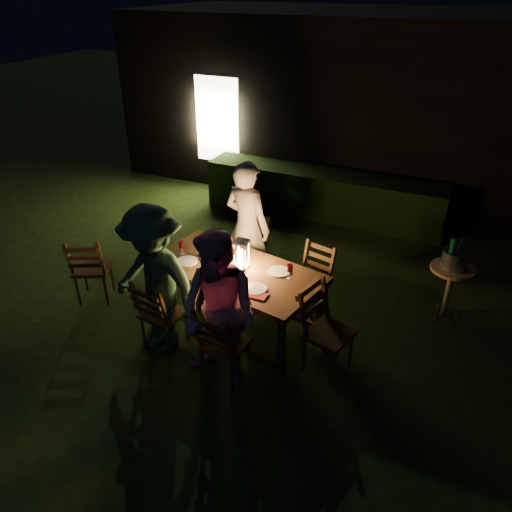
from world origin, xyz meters
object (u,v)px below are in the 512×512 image
at_px(person_house_side, 247,227).
at_px(person_opp_right, 219,313).
at_px(chair_near_right, 225,356).
at_px(chair_spare, 94,279).
at_px(chair_end, 326,345).
at_px(ice_bucket, 455,259).
at_px(dining_table, 236,274).
at_px(bottle_table, 218,251).
at_px(chair_far_right, 309,294).
at_px(bottle_bucket_b, 460,255).
at_px(chair_near_left, 163,325).
at_px(lantern, 241,256).
at_px(side_table, 452,273).
at_px(person_opp_left, 155,282).
at_px(chair_far_left, 245,267).
at_px(bottle_bucket_a, 451,256).

bearing_deg(person_house_side, person_opp_right, 118.76).
distance_m(chair_near_right, chair_spare, 2.35).
relative_size(chair_end, ice_bucket, 3.42).
bearing_deg(dining_table, bottle_table, 180.00).
distance_m(chair_far_right, bottle_bucket_b, 1.86).
bearing_deg(chair_spare, chair_near_left, -43.56).
bearing_deg(chair_near_left, chair_near_right, -4.84).
relative_size(lantern, bottle_bucket_b, 1.09).
bearing_deg(chair_far_right, bottle_bucket_b, -142.34).
bearing_deg(lantern, chair_end, -14.20).
height_order(person_house_side, side_table, person_house_side).
xyz_separation_m(dining_table, person_opp_left, (-0.61, -0.71, 0.14)).
relative_size(chair_near_right, bottle_bucket_b, 3.07).
height_order(chair_far_right, bottle_table, bottle_table).
height_order(dining_table, ice_bucket, ice_bucket).
distance_m(chair_far_left, ice_bucket, 2.64).
bearing_deg(chair_near_left, person_opp_left, -96.74).
relative_size(chair_near_right, chair_end, 0.96).
bearing_deg(chair_end, ice_bucket, 160.56).
height_order(chair_near_left, chair_end, chair_end).
bearing_deg(bottle_table, dining_table, -11.83).
bearing_deg(side_table, person_house_side, -171.03).
bearing_deg(person_opp_right, bottle_table, 130.49).
bearing_deg(ice_bucket, bottle_bucket_b, 38.66).
distance_m(person_opp_left, side_table, 3.52).
bearing_deg(bottle_bucket_a, chair_far_right, -157.99).
relative_size(lantern, side_table, 0.50).
height_order(lantern, bottle_bucket_b, lantern).
bearing_deg(dining_table, chair_far_left, 120.38).
distance_m(chair_near_right, ice_bucket, 2.97).
relative_size(person_opp_right, lantern, 4.97).
height_order(chair_far_right, chair_end, chair_end).
xyz_separation_m(person_opp_right, bottle_bucket_b, (2.05, 2.23, -0.00)).
bearing_deg(dining_table, person_opp_left, -118.76).
relative_size(dining_table, side_table, 3.07).
distance_m(person_opp_right, bottle_table, 1.08).
bearing_deg(dining_table, chair_near_left, -120.21).
bearing_deg(chair_near_right, bottle_table, 125.47).
distance_m(chair_spare, person_opp_right, 2.42).
bearing_deg(ice_bucket, person_opp_left, -145.12).
height_order(chair_far_left, side_table, chair_far_left).
xyz_separation_m(bottle_table, ice_bucket, (2.52, 1.24, -0.16)).
distance_m(chair_near_left, ice_bucket, 3.51).
bearing_deg(chair_near_left, chair_far_left, 85.33).
relative_size(dining_table, chair_near_left, 2.24).
height_order(lantern, side_table, lantern).
height_order(chair_far_right, bottle_bucket_b, bottle_bucket_b).
bearing_deg(chair_far_right, chair_far_left, 2.52).
distance_m(dining_table, person_opp_left, 0.95).
xyz_separation_m(ice_bucket, bottle_bucket_a, (-0.05, -0.04, 0.05)).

